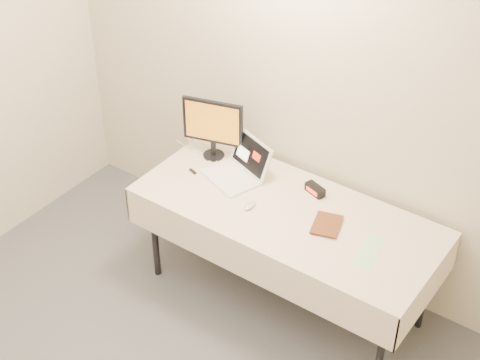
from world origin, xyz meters
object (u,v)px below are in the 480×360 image
Objects in this scene: laptop at (239,168)px; book at (314,209)px; table at (287,218)px; monitor at (213,125)px.

laptop is 2.07× the size of book.
monitor is at bearing 164.01° from table.
laptop is at bearing -32.97° from monitor.
table is 8.86× the size of book.
laptop is (-0.44, 0.12, 0.12)m from table.
table is at bearing 158.39° from book.
book is (0.63, -0.14, 0.05)m from laptop.
table is 0.47m from laptop.
book is (0.89, -0.22, -0.14)m from monitor.
laptop reaches higher than book.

